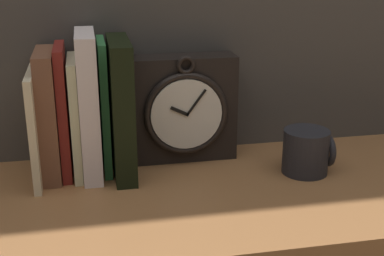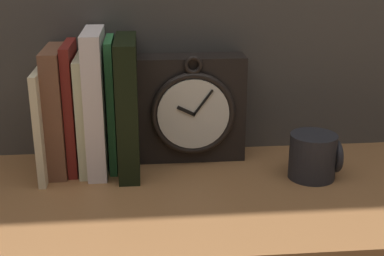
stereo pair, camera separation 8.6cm
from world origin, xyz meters
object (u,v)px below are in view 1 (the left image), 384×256
object	(u,v)px
book_slot3_cream	(75,117)
mug	(307,151)
book_slot5_green	(104,107)
book_slot1_brown	(49,115)
book_slot4_white	(89,105)
book_slot0_cream	(36,126)
book_slot2_maroon	(64,111)
clock	(183,109)
book_slot6_black	(121,108)

from	to	relation	value
book_slot3_cream	mug	xyz separation A→B (m)	(0.41, -0.08, -0.06)
book_slot5_green	book_slot3_cream	bearing A→B (deg)	-171.70
book_slot1_brown	book_slot4_white	distance (m)	0.07
book_slot0_cream	mug	bearing A→B (deg)	-8.40
book_slot0_cream	book_slot2_maroon	distance (m)	0.05
clock	book_slot5_green	bearing A→B (deg)	-172.24
book_slot3_cream	book_slot6_black	world-z (taller)	book_slot6_black
book_slot0_cream	book_slot1_brown	distance (m)	0.03
clock	book_slot5_green	xyz separation A→B (m)	(-0.15, -0.02, 0.02)
mug	book_slot4_white	bearing A→B (deg)	168.59
clock	book_slot3_cream	size ratio (longest dim) A/B	0.99
book_slot2_maroon	book_slot6_black	size ratio (longest dim) A/B	0.96
book_slot6_black	mug	world-z (taller)	book_slot6_black
book_slot1_brown	book_slot2_maroon	size ratio (longest dim) A/B	0.97
book_slot4_white	book_slot3_cream	bearing A→B (deg)	166.72
clock	book_slot3_cream	distance (m)	0.20
mug	book_slot1_brown	bearing A→B (deg)	169.62
book_slot6_black	book_slot4_white	bearing A→B (deg)	171.60
mug	book_slot2_maroon	bearing A→B (deg)	168.43
book_slot4_white	book_slot6_black	bearing A→B (deg)	-8.40
clock	book_slot3_cream	xyz separation A→B (m)	(-0.20, -0.03, 0.01)
book_slot4_white	mug	size ratio (longest dim) A/B	2.88
book_slot0_cream	book_slot2_maroon	bearing A→B (deg)	20.00
book_slot0_cream	book_slot4_white	bearing A→B (deg)	4.39
book_slot3_cream	book_slot6_black	bearing A→B (deg)	-9.92
book_slot1_brown	book_slot4_white	world-z (taller)	book_slot4_white
book_slot3_cream	mug	size ratio (longest dim) A/B	2.38
clock	mug	world-z (taller)	clock
book_slot3_cream	book_slot1_brown	bearing A→B (deg)	-179.82
book_slot1_brown	book_slot2_maroon	bearing A→B (deg)	10.12
book_slot4_white	mug	distance (m)	0.40
clock	book_slot6_black	bearing A→B (deg)	-160.58
book_slot4_white	book_slot5_green	world-z (taller)	book_slot4_white
book_slot0_cream	book_slot6_black	distance (m)	0.15
book_slot2_maroon	book_slot3_cream	xyz separation A→B (m)	(0.02, -0.00, -0.01)
book_slot0_cream	book_slot5_green	size ratio (longest dim) A/B	0.82
book_slot1_brown	book_slot0_cream	bearing A→B (deg)	-149.97
book_slot1_brown	book_slot6_black	bearing A→B (deg)	-6.33
clock	book_slot2_maroon	distance (m)	0.22
mug	book_slot6_black	bearing A→B (deg)	168.08
book_slot1_brown	book_slot2_maroon	distance (m)	0.03
book_slot0_cream	book_slot6_black	xyz separation A→B (m)	(0.15, -0.00, 0.02)
clock	book_slot5_green	world-z (taller)	book_slot5_green
book_slot5_green	book_slot6_black	distance (m)	0.04
book_slot3_cream	mug	bearing A→B (deg)	-11.52
clock	book_slot6_black	world-z (taller)	book_slot6_black
book_slot1_brown	mug	size ratio (longest dim) A/B	2.54
book_slot0_cream	mug	distance (m)	0.48
book_slot2_maroon	book_slot4_white	size ratio (longest dim) A/B	0.91
book_slot2_maroon	book_slot3_cream	size ratio (longest dim) A/B	1.10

